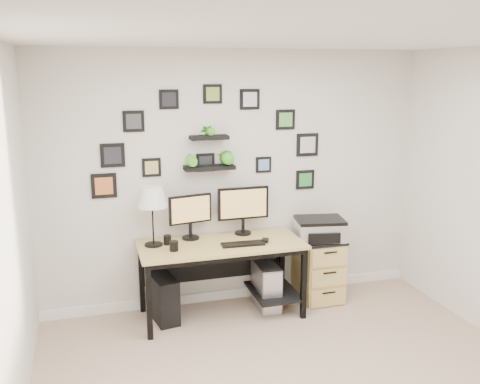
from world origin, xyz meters
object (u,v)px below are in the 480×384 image
object	(u,v)px
monitor_left	(190,213)
monitor_right	(243,206)
mug	(174,246)
pc_tower_grey	(266,285)
file_cabinet	(319,268)
desk	(224,254)
pc_tower_black	(163,298)
table_lamp	(152,198)
printer	(320,229)

from	to	relation	value
monitor_left	monitor_right	distance (m)	0.55
mug	pc_tower_grey	xyz separation A→B (m)	(0.96, 0.14, -0.56)
file_cabinet	desk	bearing A→B (deg)	-176.84
pc_tower_black	table_lamp	bearing A→B (deg)	128.53
desk	monitor_left	bearing A→B (deg)	148.17
desk	mug	bearing A→B (deg)	-165.73
pc_tower_black	desk	bearing A→B (deg)	-12.16
mug	file_cabinet	bearing A→B (deg)	6.86
monitor_right	mug	distance (m)	0.87
desk	printer	world-z (taller)	printer
monitor_right	pc_tower_grey	distance (m)	0.85
desk	monitor_left	world-z (taller)	monitor_left
desk	file_cabinet	xyz separation A→B (m)	(1.05, 0.06, -0.29)
desk	monitor_right	world-z (taller)	monitor_right
mug	monitor_right	bearing A→B (deg)	22.36
monitor_right	file_cabinet	distance (m)	1.08
pc_tower_black	printer	distance (m)	1.74
monitor_right	file_cabinet	size ratio (longest dim) A/B	0.79
monitor_left	printer	size ratio (longest dim) A/B	0.83
mug	monitor_left	bearing A→B (deg)	54.61
monitor_right	pc_tower_grey	size ratio (longest dim) A/B	1.11
desk	table_lamp	size ratio (longest dim) A/B	2.77
desk	pc_tower_grey	xyz separation A→B (m)	(0.45, 0.01, -0.39)
desk	monitor_right	bearing A→B (deg)	36.05
monitor_left	pc_tower_black	world-z (taller)	monitor_left
mug	printer	world-z (taller)	printer
pc_tower_black	file_cabinet	xyz separation A→B (m)	(1.66, 0.03, 0.11)
monitor_right	printer	bearing A→B (deg)	-10.89
monitor_right	table_lamp	world-z (taller)	table_lamp
pc_tower_grey	file_cabinet	size ratio (longest dim) A/B	0.72
monitor_left	file_cabinet	xyz separation A→B (m)	(1.35, -0.12, -0.68)
monitor_right	mug	world-z (taller)	monitor_right
monitor_right	file_cabinet	bearing A→B (deg)	-9.03
table_lamp	file_cabinet	distance (m)	1.94
printer	monitor_right	bearing A→B (deg)	169.11
table_lamp	mug	distance (m)	0.49
desk	monitor_right	size ratio (longest dim) A/B	3.02
mug	printer	distance (m)	1.56
table_lamp	file_cabinet	xyz separation A→B (m)	(1.73, -0.02, -0.88)
monitor_left	table_lamp	size ratio (longest dim) A/B	0.78
table_lamp	file_cabinet	world-z (taller)	table_lamp
table_lamp	pc_tower_grey	distance (m)	1.49
monitor_left	pc_tower_black	size ratio (longest dim) A/B	1.01
monitor_right	file_cabinet	xyz separation A→B (m)	(0.80, -0.13, -0.71)
monitor_right	table_lamp	xyz separation A→B (m)	(-0.93, -0.10, 0.17)
file_cabinet	printer	xyz separation A→B (m)	(-0.01, -0.02, 0.45)
table_lamp	mug	bearing A→B (deg)	-52.86
pc_tower_black	pc_tower_grey	xyz separation A→B (m)	(1.06, -0.01, 0.01)
file_cabinet	printer	world-z (taller)	printer
table_lamp	pc_tower_grey	bearing A→B (deg)	-3.48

